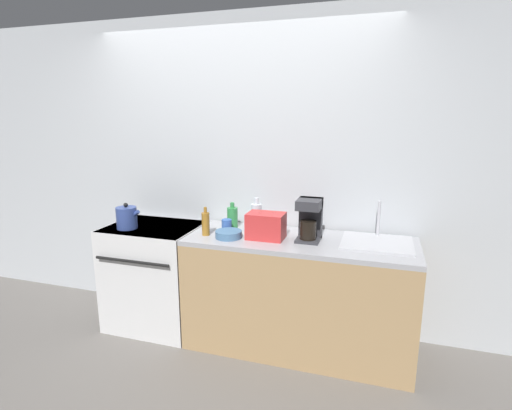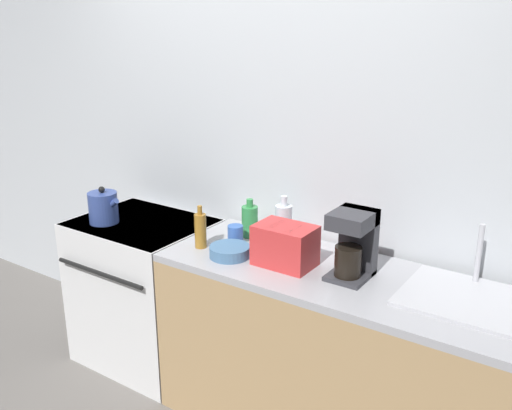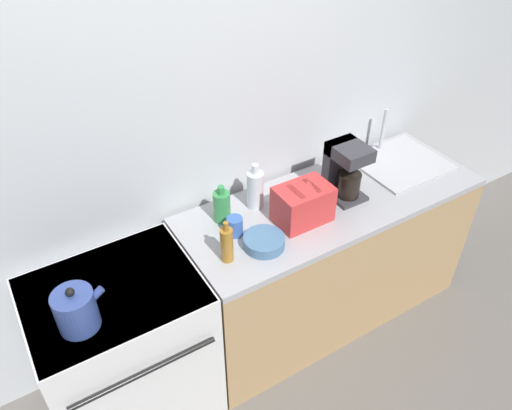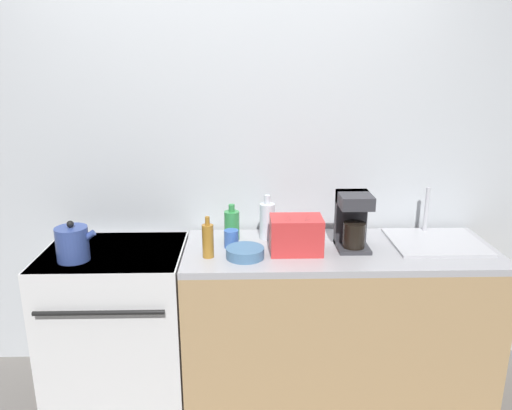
% 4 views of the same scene
% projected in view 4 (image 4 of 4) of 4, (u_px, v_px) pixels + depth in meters
% --- Properties ---
extents(wall_back, '(8.00, 0.05, 2.60)m').
position_uv_depth(wall_back, '(230.00, 161.00, 2.97)').
color(wall_back, silver).
rests_on(wall_back, ground_plane).
extents(stove, '(0.76, 0.65, 0.88)m').
position_uv_depth(stove, '(119.00, 322.00, 2.82)').
color(stove, silver).
rests_on(stove, ground_plane).
extents(counter_block, '(1.71, 0.64, 0.88)m').
position_uv_depth(counter_block, '(336.00, 320.00, 2.87)').
color(counter_block, tan).
rests_on(counter_block, ground_plane).
extents(kettle, '(0.21, 0.16, 0.21)m').
position_uv_depth(kettle, '(73.00, 244.00, 2.56)').
color(kettle, '#33478C').
rests_on(kettle, stove).
extents(toaster, '(0.28, 0.19, 0.20)m').
position_uv_depth(toaster, '(296.00, 235.00, 2.66)').
color(toaster, red).
rests_on(toaster, counter_block).
extents(coffee_maker, '(0.17, 0.21, 0.31)m').
position_uv_depth(coffee_maker, '(353.00, 219.00, 2.71)').
color(coffee_maker, '#333338').
rests_on(coffee_maker, counter_block).
extents(sink_tray, '(0.50, 0.44, 0.28)m').
position_uv_depth(sink_tray, '(435.00, 240.00, 2.82)').
color(sink_tray, '#B7B7BC').
rests_on(sink_tray, counter_block).
extents(bottle_clear, '(0.09, 0.09, 0.26)m').
position_uv_depth(bottle_clear, '(267.00, 220.00, 2.86)').
color(bottle_clear, silver).
rests_on(bottle_clear, counter_block).
extents(bottle_green, '(0.09, 0.09, 0.21)m').
position_uv_depth(bottle_green, '(232.00, 225.00, 2.86)').
color(bottle_green, '#338C47').
rests_on(bottle_green, counter_block).
extents(bottle_amber, '(0.06, 0.06, 0.22)m').
position_uv_depth(bottle_amber, '(208.00, 240.00, 2.60)').
color(bottle_amber, '#9E6B23').
rests_on(bottle_amber, counter_block).
extents(cup_blue, '(0.08, 0.08, 0.10)m').
position_uv_depth(cup_blue, '(231.00, 239.00, 2.74)').
color(cup_blue, '#3860B2').
rests_on(cup_blue, counter_block).
extents(bowl, '(0.20, 0.20, 0.05)m').
position_uv_depth(bowl, '(245.00, 253.00, 2.61)').
color(bowl, teal).
rests_on(bowl, counter_block).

